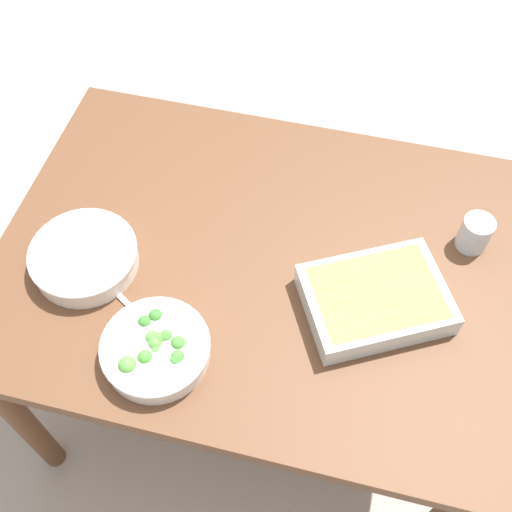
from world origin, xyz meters
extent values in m
plane|color=#9E9389|center=(0.00, 0.00, 0.00)|extent=(6.00, 6.00, 0.00)
cube|color=brown|center=(0.00, 0.00, 0.72)|extent=(1.20, 0.90, 0.04)
cylinder|color=brown|center=(-0.54, -0.39, 0.35)|extent=(0.06, 0.06, 0.70)
cylinder|color=brown|center=(-0.54, 0.39, 0.35)|extent=(0.06, 0.06, 0.70)
cylinder|color=brown|center=(0.54, 0.39, 0.35)|extent=(0.06, 0.06, 0.70)
cylinder|color=white|center=(-0.37, -0.12, 0.77)|extent=(0.24, 0.24, 0.05)
torus|color=white|center=(-0.37, -0.12, 0.79)|extent=(0.25, 0.25, 0.01)
cylinder|color=#B2844C|center=(-0.37, -0.12, 0.77)|extent=(0.20, 0.20, 0.03)
sphere|color=silver|center=(-0.39, -0.11, 0.79)|extent=(0.01, 0.01, 0.01)
sphere|color=silver|center=(-0.37, -0.11, 0.79)|extent=(0.02, 0.02, 0.02)
sphere|color=#C66633|center=(-0.38, -0.12, 0.79)|extent=(0.02, 0.02, 0.02)
cylinder|color=white|center=(-0.14, -0.29, 0.77)|extent=(0.22, 0.22, 0.05)
torus|color=white|center=(-0.14, -0.29, 0.79)|extent=(0.23, 0.23, 0.01)
cylinder|color=#8CB272|center=(-0.14, -0.29, 0.77)|extent=(0.18, 0.18, 0.02)
sphere|color=#478C38|center=(-0.14, -0.28, 0.79)|extent=(0.03, 0.03, 0.03)
sphere|color=#569E42|center=(-0.18, -0.35, 0.79)|extent=(0.04, 0.04, 0.04)
sphere|color=#569E42|center=(-0.14, -0.30, 0.78)|extent=(0.02, 0.02, 0.02)
sphere|color=#569E42|center=(-0.14, -0.29, 0.78)|extent=(0.02, 0.02, 0.02)
sphere|color=#3D7A33|center=(-0.16, -0.23, 0.79)|extent=(0.03, 0.03, 0.03)
sphere|color=#569E42|center=(-0.15, -0.28, 0.79)|extent=(0.03, 0.03, 0.03)
sphere|color=#3D7A33|center=(-0.18, -0.25, 0.79)|extent=(0.03, 0.03, 0.03)
sphere|color=#478C38|center=(-0.09, -0.31, 0.79)|extent=(0.03, 0.03, 0.03)
sphere|color=#478C38|center=(-0.09, -0.31, 0.78)|extent=(0.02, 0.02, 0.02)
sphere|color=#478C38|center=(-0.09, -0.28, 0.79)|extent=(0.03, 0.03, 0.03)
sphere|color=#478C38|center=(-0.12, -0.27, 0.79)|extent=(0.03, 0.03, 0.03)
sphere|color=#569E42|center=(-0.14, -0.29, 0.79)|extent=(0.03, 0.03, 0.03)
sphere|color=#478C38|center=(-0.15, -0.32, 0.79)|extent=(0.03, 0.03, 0.03)
cube|color=silver|center=(0.28, -0.07, 0.77)|extent=(0.37, 0.34, 0.06)
cube|color=#DBAD56|center=(0.28, -0.07, 0.78)|extent=(0.32, 0.30, 0.04)
cylinder|color=#B2BCC6|center=(0.48, 0.15, 0.78)|extent=(0.07, 0.07, 0.08)
cylinder|color=black|center=(0.48, 0.15, 0.77)|extent=(0.06, 0.06, 0.05)
cube|color=silver|center=(-0.27, -0.18, 0.74)|extent=(0.13, 0.08, 0.01)
ellipsoid|color=silver|center=(-0.34, -0.14, 0.75)|extent=(0.05, 0.04, 0.01)
camera|label=1|loc=(0.19, -0.78, 1.93)|focal=43.56mm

